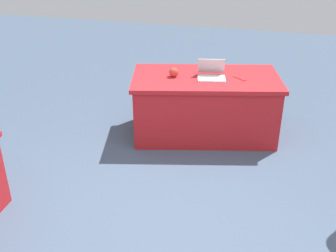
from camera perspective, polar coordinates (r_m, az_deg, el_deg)
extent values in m
plane|color=#3D4C60|center=(3.78, -0.56, -12.83)|extent=(14.40, 14.40, 0.00)
cube|color=#AD1E23|center=(4.87, 5.33, 6.61)|extent=(1.90, 1.31, 0.05)
cube|color=#AD1E23|center=(5.02, 5.15, 2.59)|extent=(1.83, 1.25, 0.70)
cube|color=silver|center=(4.79, 6.08, 6.62)|extent=(0.36, 0.28, 0.02)
cube|color=#B7B7BC|center=(4.89, 6.07, 8.33)|extent=(0.32, 0.14, 0.19)
sphere|color=#B2382D|center=(4.82, 0.81, 7.52)|extent=(0.11, 0.11, 0.11)
cube|color=red|center=(4.85, 9.99, 6.57)|extent=(0.16, 0.14, 0.01)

